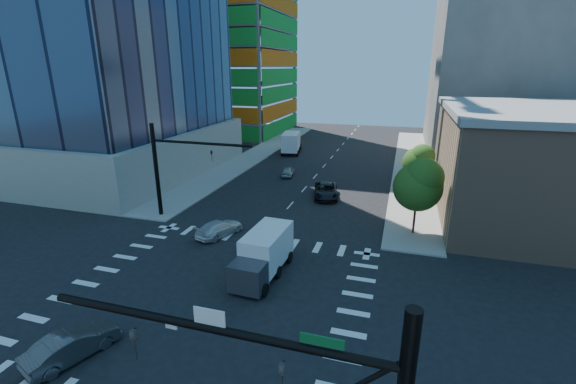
% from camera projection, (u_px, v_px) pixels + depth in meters
% --- Properties ---
extents(ground, '(160.00, 160.00, 0.00)m').
position_uv_depth(ground, '(211.00, 297.00, 24.76)').
color(ground, black).
rests_on(ground, ground).
extents(road_markings, '(20.00, 20.00, 0.01)m').
position_uv_depth(road_markings, '(211.00, 297.00, 24.75)').
color(road_markings, silver).
rests_on(road_markings, ground).
extents(sidewalk_ne, '(5.00, 60.00, 0.15)m').
position_uv_depth(sidewalk_ne, '(411.00, 165.00, 57.71)').
color(sidewalk_ne, gray).
rests_on(sidewalk_ne, ground).
extents(sidewalk_nw, '(5.00, 60.00, 0.15)m').
position_uv_depth(sidewalk_nw, '(256.00, 154.00, 64.56)').
color(sidewalk_nw, gray).
rests_on(sidewalk_nw, ground).
extents(construction_building, '(25.16, 34.50, 70.60)m').
position_uv_depth(construction_building, '(225.00, 14.00, 80.99)').
color(construction_building, gray).
rests_on(construction_building, ground).
extents(commercial_building, '(20.50, 22.50, 10.60)m').
position_uv_depth(commercial_building, '(556.00, 165.00, 36.27)').
color(commercial_building, '#9C735A').
rests_on(commercial_building, ground).
extents(bg_building_ne, '(24.00, 30.00, 28.00)m').
position_uv_depth(bg_building_ne, '(512.00, 67.00, 63.05)').
color(bg_building_ne, '#5D5954').
rests_on(bg_building_ne, ground).
extents(signal_mast_nw, '(10.20, 0.40, 9.00)m').
position_uv_depth(signal_mast_nw, '(169.00, 163.00, 36.26)').
color(signal_mast_nw, black).
rests_on(signal_mast_nw, sidewalk_nw).
extents(tree_south, '(4.16, 4.16, 6.82)m').
position_uv_depth(tree_south, '(420.00, 184.00, 32.49)').
color(tree_south, '#382316').
rests_on(tree_south, sidewalk_ne).
extents(tree_north, '(3.54, 3.52, 5.78)m').
position_uv_depth(tree_north, '(419.00, 161.00, 43.54)').
color(tree_north, '#382316').
rests_on(tree_north, sidewalk_ne).
extents(car_nb_far, '(3.74, 6.01, 1.55)m').
position_uv_depth(car_nb_far, '(326.00, 191.00, 43.48)').
color(car_nb_far, black).
rests_on(car_nb_far, ground).
extents(car_sb_near, '(3.39, 4.96, 1.33)m').
position_uv_depth(car_sb_near, '(219.00, 228.00, 33.70)').
color(car_sb_near, white).
rests_on(car_sb_near, ground).
extents(car_sb_mid, '(1.97, 3.91, 1.28)m').
position_uv_depth(car_sb_mid, '(288.00, 171.00, 52.02)').
color(car_sb_mid, '#9FA3A7').
rests_on(car_sb_mid, ground).
extents(car_sb_cross, '(3.01, 4.79, 1.49)m').
position_uv_depth(car_sb_cross, '(72.00, 345.00, 19.43)').
color(car_sb_cross, '#424346').
rests_on(car_sb_cross, ground).
extents(box_truck_near, '(2.82, 6.04, 3.11)m').
position_uv_depth(box_truck_near, '(262.00, 259.00, 26.82)').
color(box_truck_near, black).
rests_on(box_truck_near, ground).
extents(box_truck_far, '(3.95, 7.11, 3.53)m').
position_uv_depth(box_truck_far, '(292.00, 144.00, 65.97)').
color(box_truck_far, black).
rests_on(box_truck_far, ground).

